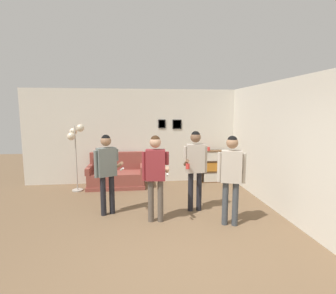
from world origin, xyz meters
name	(u,v)px	position (x,y,z in m)	size (l,w,h in m)	color
ground_plane	(171,264)	(0.00, 0.00, 0.00)	(20.00, 20.00, 0.00)	brown
wall_back	(153,136)	(0.00, 4.29, 1.35)	(7.23, 0.08, 2.70)	silver
wall_right	(269,144)	(2.45, 2.13, 1.35)	(0.06, 6.66, 2.70)	silver
couch	(117,176)	(-1.03, 3.88, 0.30)	(1.55, 0.80, 0.92)	brown
bookshelf	(215,166)	(1.81, 4.07, 0.46)	(0.85, 0.30, 0.93)	brown
floor_lamp	(75,139)	(-2.03, 3.59, 1.37)	(0.40, 0.44, 1.75)	#ADA89E
person_player_foreground_left	(107,166)	(-1.05, 1.89, 0.99)	(0.58, 0.39, 1.63)	black
person_player_foreground_center	(155,170)	(-0.11, 1.44, 1.01)	(0.50, 0.47, 1.64)	brown
person_watcher_holding_cup	(195,162)	(0.74, 1.89, 1.03)	(0.50, 0.42, 1.68)	black
person_spectator_near_bookshelf	(231,171)	(1.23, 1.13, 1.01)	(0.48, 0.30, 1.65)	#3D4247
drinking_cup	(209,149)	(1.62, 4.07, 0.99)	(0.08, 0.08, 0.11)	red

